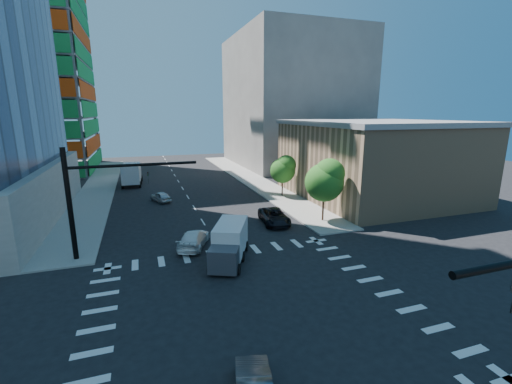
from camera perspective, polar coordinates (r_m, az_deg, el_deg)
name	(u,v)px	position (r m, az deg, el deg)	size (l,w,h in m)	color
ground	(256,310)	(21.99, 0.02, -19.03)	(160.00, 160.00, 0.00)	black
road_markings	(256,310)	(21.99, 0.02, -19.02)	(20.00, 20.00, 0.01)	silver
sidewalk_ne	(250,178)	(61.62, -1.00, 2.28)	(5.00, 60.00, 0.15)	gray
sidewalk_nw	(99,188)	(59.13, -24.73, 0.59)	(5.00, 60.00, 0.15)	gray
construction_building	(10,41)	(83.37, -35.82, 19.72)	(25.16, 34.50, 70.60)	slate
commercial_building	(375,159)	(50.71, 19.15, 5.19)	(20.50, 22.50, 10.60)	tan
bg_building_ne	(291,102)	(79.80, 5.81, 14.75)	(24.00, 30.00, 28.00)	slate
signal_mast_nw	(89,193)	(30.03, -26.00, -0.15)	(10.20, 0.40, 9.00)	black
tree_south	(326,180)	(37.28, 11.57, 2.03)	(4.16, 4.16, 6.82)	#382316
tree_north	(284,169)	(48.08, 4.64, 3.88)	(3.54, 3.52, 5.78)	#382316
car_nb_far	(274,216)	(36.96, 3.04, -4.07)	(2.58, 5.59, 1.55)	black
car_sb_near	(194,239)	(31.17, -10.35, -7.69)	(2.07, 5.09, 1.48)	white
car_sb_mid	(161,197)	(47.62, -15.61, -0.73)	(1.60, 3.97, 1.35)	#B9BDC2
box_truck_near	(229,247)	(27.58, -4.55, -9.05)	(4.54, 6.14, 2.96)	black
box_truck_far	(132,175)	(60.08, -19.94, 2.66)	(3.31, 6.95, 3.56)	black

